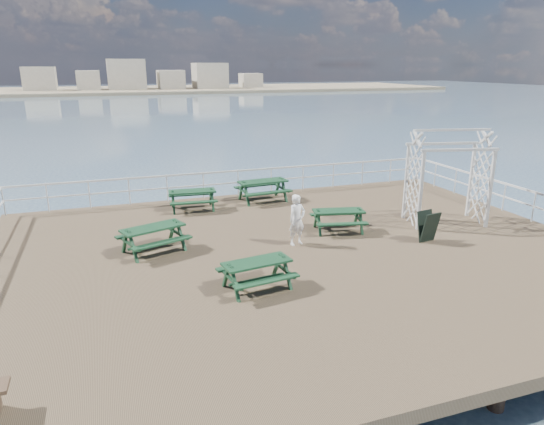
{
  "coord_description": "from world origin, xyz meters",
  "views": [
    {
      "loc": [
        -5.1,
        -12.39,
        5.3
      ],
      "look_at": [
        -0.64,
        0.59,
        1.1
      ],
      "focal_mm": 32.0,
      "sensor_mm": 36.0,
      "label": 1
    }
  ],
  "objects_px": {
    "picnic_table_b": "(192,196)",
    "person": "(297,220)",
    "picnic_table_d": "(257,268)",
    "picnic_table_e": "(338,216)",
    "trellis_arbor": "(447,182)",
    "picnic_table_a": "(153,234)",
    "picnic_table_c": "(263,186)"
  },
  "relations": [
    {
      "from": "person",
      "to": "trellis_arbor",
      "type": "bearing_deg",
      "value": -11.63
    },
    {
      "from": "picnic_table_d",
      "to": "person",
      "type": "xyz_separation_m",
      "value": [
        2.06,
        2.53,
        0.27
      ]
    },
    {
      "from": "picnic_table_d",
      "to": "picnic_table_e",
      "type": "distance_m",
      "value": 5.03
    },
    {
      "from": "picnic_table_d",
      "to": "trellis_arbor",
      "type": "bearing_deg",
      "value": 12.18
    },
    {
      "from": "picnic_table_d",
      "to": "trellis_arbor",
      "type": "xyz_separation_m",
      "value": [
        7.74,
        2.88,
        0.93
      ]
    },
    {
      "from": "picnic_table_e",
      "to": "trellis_arbor",
      "type": "distance_m",
      "value": 4.04
    },
    {
      "from": "picnic_table_e",
      "to": "picnic_table_a",
      "type": "bearing_deg",
      "value": -168.51
    },
    {
      "from": "picnic_table_e",
      "to": "picnic_table_d",
      "type": "bearing_deg",
      "value": -127.42
    },
    {
      "from": "picnic_table_e",
      "to": "person",
      "type": "relative_size",
      "value": 1.22
    },
    {
      "from": "picnic_table_b",
      "to": "person",
      "type": "bearing_deg",
      "value": -58.98
    },
    {
      "from": "picnic_table_b",
      "to": "picnic_table_e",
      "type": "distance_m",
      "value": 5.78
    },
    {
      "from": "picnic_table_b",
      "to": "person",
      "type": "xyz_separation_m",
      "value": [
        2.36,
        -4.77,
        0.24
      ]
    },
    {
      "from": "picnic_table_c",
      "to": "picnic_table_e",
      "type": "bearing_deg",
      "value": -78.93
    },
    {
      "from": "picnic_table_e",
      "to": "person",
      "type": "height_order",
      "value": "person"
    },
    {
      "from": "picnic_table_b",
      "to": "picnic_table_c",
      "type": "bearing_deg",
      "value": 11.17
    },
    {
      "from": "picnic_table_b",
      "to": "picnic_table_a",
      "type": "bearing_deg",
      "value": -110.35
    },
    {
      "from": "picnic_table_c",
      "to": "person",
      "type": "distance_m",
      "value": 5.13
    },
    {
      "from": "picnic_table_b",
      "to": "picnic_table_d",
      "type": "bearing_deg",
      "value": -82.97
    },
    {
      "from": "picnic_table_a",
      "to": "picnic_table_d",
      "type": "xyz_separation_m",
      "value": [
        2.15,
        -3.33,
        -0.04
      ]
    },
    {
      "from": "picnic_table_a",
      "to": "picnic_table_c",
      "type": "height_order",
      "value": "picnic_table_c"
    },
    {
      "from": "picnic_table_e",
      "to": "picnic_table_b",
      "type": "bearing_deg",
      "value": 147.85
    },
    {
      "from": "picnic_table_b",
      "to": "picnic_table_e",
      "type": "xyz_separation_m",
      "value": [
        4.13,
        -4.04,
        -0.02
      ]
    },
    {
      "from": "picnic_table_a",
      "to": "trellis_arbor",
      "type": "relative_size",
      "value": 0.67
    },
    {
      "from": "picnic_table_c",
      "to": "person",
      "type": "bearing_deg",
      "value": -100.66
    },
    {
      "from": "picnic_table_c",
      "to": "trellis_arbor",
      "type": "bearing_deg",
      "value": -47.25
    },
    {
      "from": "picnic_table_a",
      "to": "picnic_table_e",
      "type": "distance_m",
      "value": 5.98
    },
    {
      "from": "picnic_table_c",
      "to": "picnic_table_d",
      "type": "relative_size",
      "value": 1.12
    },
    {
      "from": "picnic_table_a",
      "to": "picnic_table_c",
      "type": "bearing_deg",
      "value": 22.72
    },
    {
      "from": "picnic_table_a",
      "to": "person",
      "type": "xyz_separation_m",
      "value": [
        4.21,
        -0.81,
        0.23
      ]
    },
    {
      "from": "picnic_table_a",
      "to": "picnic_table_d",
      "type": "relative_size",
      "value": 1.18
    },
    {
      "from": "picnic_table_b",
      "to": "trellis_arbor",
      "type": "bearing_deg",
      "value": -24.08
    },
    {
      "from": "picnic_table_b",
      "to": "picnic_table_c",
      "type": "relative_size",
      "value": 0.9
    }
  ]
}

